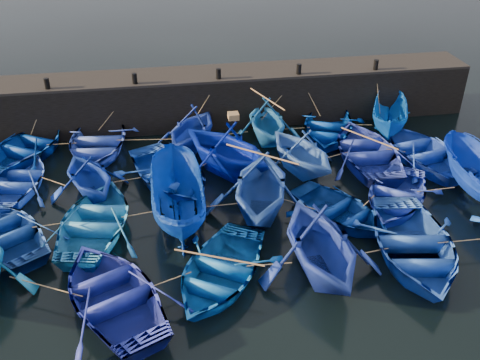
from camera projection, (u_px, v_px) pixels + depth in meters
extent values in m
plane|color=black|center=(254.00, 242.00, 19.20)|extent=(120.00, 120.00, 0.00)
cube|color=black|center=(217.00, 98.00, 27.39)|extent=(26.00, 2.50, 2.50)
cube|color=black|center=(216.00, 73.00, 26.71)|extent=(26.00, 2.50, 0.12)
cylinder|color=black|center=(47.00, 84.00, 24.68)|extent=(0.24, 0.24, 0.50)
cylinder|color=black|center=(135.00, 79.00, 25.24)|extent=(0.24, 0.24, 0.50)
cylinder|color=black|center=(219.00, 74.00, 25.79)|extent=(0.24, 0.24, 0.50)
cylinder|color=black|center=(299.00, 69.00, 26.35)|extent=(0.24, 0.24, 0.50)
cylinder|color=black|center=(376.00, 65.00, 26.90)|extent=(0.24, 0.24, 0.50)
imported|color=navy|center=(27.00, 147.00, 24.35)|extent=(5.74, 6.23, 1.05)
imported|color=#2942A9|center=(97.00, 141.00, 24.73)|extent=(4.35, 5.76, 1.13)
imported|color=#153097|center=(192.00, 128.00, 24.81)|extent=(5.00, 5.20, 2.11)
imported|color=blue|center=(266.00, 120.00, 25.47)|extent=(3.67, 4.21, 2.15)
imported|color=navy|center=(327.00, 127.00, 26.16)|extent=(5.20, 6.02, 1.05)
imported|color=#0647AC|center=(390.00, 118.00, 26.23)|extent=(3.41, 4.82, 1.75)
imported|color=blue|center=(18.00, 180.00, 21.95)|extent=(4.01, 4.99, 0.92)
imported|color=#102F96|center=(89.00, 175.00, 21.31)|extent=(4.46, 4.72, 1.97)
imported|color=#133D9A|center=(170.00, 174.00, 22.19)|extent=(5.60, 6.38, 1.10)
imported|color=#011691|center=(227.00, 147.00, 22.73)|extent=(6.28, 6.42, 2.56)
imported|color=blue|center=(302.00, 150.00, 22.88)|extent=(4.81, 5.15, 2.19)
imported|color=navy|center=(367.00, 150.00, 23.99)|extent=(4.14, 5.64, 1.14)
imported|color=#1B3FB9|center=(424.00, 151.00, 24.02)|extent=(4.69, 5.81, 1.07)
imported|color=navy|center=(6.00, 231.00, 18.95)|extent=(5.28, 5.68, 0.96)
imported|color=blue|center=(96.00, 220.00, 19.46)|extent=(4.56, 5.68, 1.05)
imported|color=navy|center=(177.00, 199.00, 19.76)|extent=(2.06, 5.34, 2.06)
imported|color=#224BA6|center=(261.00, 185.00, 20.09)|extent=(5.38, 5.86, 2.58)
imported|color=navy|center=(340.00, 210.00, 20.15)|extent=(4.85, 5.21, 0.88)
imported|color=blue|center=(396.00, 195.00, 20.97)|extent=(5.35, 5.64, 0.95)
imported|color=#082CA7|center=(478.00, 177.00, 21.25)|extent=(1.87, 4.92, 1.90)
imported|color=navy|center=(113.00, 293.00, 16.19)|extent=(5.53, 6.26, 1.08)
imported|color=#0B51A2|center=(219.00, 270.00, 17.15)|extent=(5.41, 5.89, 1.00)
imported|color=#1B3397|center=(320.00, 243.00, 17.15)|extent=(4.47, 5.08, 2.52)
imported|color=#1E49B5|center=(414.00, 245.00, 18.13)|extent=(4.82, 6.14, 1.16)
cube|color=olive|center=(233.00, 116.00, 22.04)|extent=(0.44, 0.45, 0.25)
cylinder|color=tan|center=(62.00, 144.00, 24.54)|extent=(1.34, 0.08, 0.04)
cylinder|color=tan|center=(145.00, 140.00, 24.91)|extent=(2.61, 0.36, 0.04)
cylinder|color=tan|center=(230.00, 134.00, 25.41)|extent=(1.79, 0.24, 0.04)
cylinder|color=tan|center=(297.00, 128.00, 25.95)|extent=(1.26, 0.06, 0.04)
cylinder|color=tan|center=(358.00, 125.00, 26.27)|extent=(1.31, 0.26, 0.04)
cylinder|color=tan|center=(54.00, 181.00, 21.72)|extent=(1.22, 0.96, 0.04)
cylinder|color=tan|center=(131.00, 179.00, 21.87)|extent=(1.42, 0.29, 0.04)
cylinder|color=tan|center=(199.00, 168.00, 22.65)|extent=(0.71, 0.71, 0.04)
cylinder|color=tan|center=(264.00, 161.00, 23.14)|extent=(1.39, 0.50, 0.04)
cylinder|color=tan|center=(335.00, 156.00, 23.58)|extent=(1.41, 0.50, 0.04)
cylinder|color=tan|center=(396.00, 150.00, 24.00)|extent=(0.75, 0.43, 0.04)
cylinder|color=tan|center=(52.00, 225.00, 19.18)|extent=(1.34, 0.15, 0.04)
cylinder|color=tan|center=(138.00, 214.00, 19.73)|extent=(1.17, 0.21, 0.04)
cylinder|color=tan|center=(219.00, 205.00, 20.24)|extent=(1.37, 0.06, 0.04)
cylinder|color=tan|center=(300.00, 205.00, 20.28)|extent=(1.12, 0.96, 0.04)
cylinder|color=tan|center=(369.00, 201.00, 20.51)|extent=(0.68, 0.62, 0.04)
cylinder|color=tan|center=(436.00, 190.00, 21.19)|extent=(1.61, 0.09, 0.04)
cylinder|color=tan|center=(45.00, 286.00, 16.44)|extent=(2.36, 1.31, 0.04)
cylinder|color=tan|center=(168.00, 281.00, 16.65)|extent=(1.53, 0.60, 0.04)
cylinder|color=tan|center=(269.00, 264.00, 17.32)|extent=(1.48, 0.11, 0.04)
cylinder|color=tan|center=(367.00, 253.00, 17.83)|extent=(1.60, 0.23, 0.04)
cylinder|color=tan|center=(472.00, 240.00, 18.42)|extent=(2.50, 0.09, 0.04)
cylinder|color=tan|center=(39.00, 112.00, 25.04)|extent=(1.14, 0.40, 2.09)
cylinder|color=tan|center=(117.00, 108.00, 25.52)|extent=(1.99, 0.44, 2.09)
cylinder|color=tan|center=(204.00, 103.00, 25.96)|extent=(1.59, 0.77, 2.09)
cylinder|color=tan|center=(280.00, 97.00, 26.58)|extent=(2.00, 0.56, 2.10)
cylinder|color=tan|center=(310.00, 96.00, 26.78)|extent=(1.14, 0.59, 2.09)
cylinder|color=tan|center=(378.00, 92.00, 27.18)|extent=(0.24, 0.81, 2.08)
cylinder|color=#99724C|center=(267.00, 99.00, 24.90)|extent=(1.08, 2.84, 0.06)
cylinder|color=#99724C|center=(369.00, 138.00, 23.67)|extent=(1.77, 2.49, 0.06)
cylinder|color=#99724C|center=(262.00, 154.00, 19.40)|extent=(2.34, 1.97, 0.06)
cylinder|color=#99724C|center=(219.00, 258.00, 16.87)|extent=(2.74, 1.32, 0.06)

